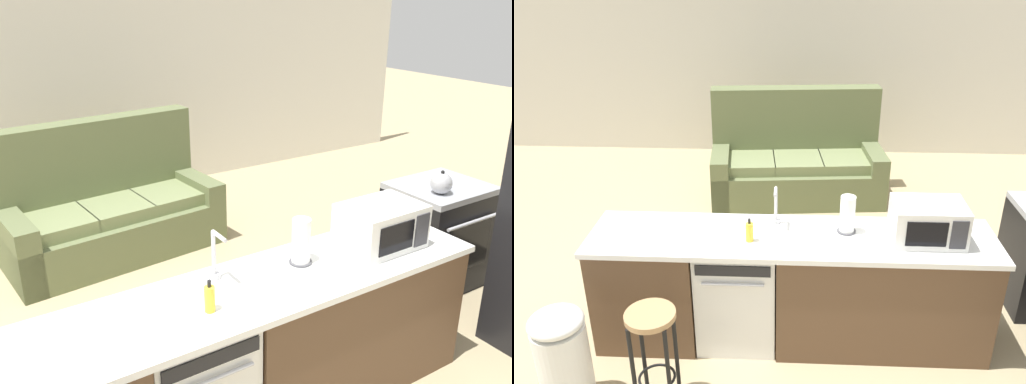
% 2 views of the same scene
% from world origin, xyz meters
% --- Properties ---
extents(wall_back, '(10.00, 0.06, 2.60)m').
position_xyz_m(wall_back, '(0.30, 4.20, 1.30)').
color(wall_back, silver).
rests_on(wall_back, ground_plane).
extents(kitchen_counter, '(2.94, 0.66, 0.90)m').
position_xyz_m(kitchen_counter, '(0.24, 0.00, 0.42)').
color(kitchen_counter, brown).
rests_on(kitchen_counter, ground_plane).
extents(stove_range, '(0.76, 0.68, 0.90)m').
position_xyz_m(stove_range, '(2.35, 0.55, 0.45)').
color(stove_range, black).
rests_on(stove_range, ground_plane).
extents(microwave, '(0.50, 0.37, 0.28)m').
position_xyz_m(microwave, '(1.10, -0.00, 1.04)').
color(microwave, white).
rests_on(microwave, kitchen_counter).
extents(sink_faucet, '(0.07, 0.18, 0.30)m').
position_xyz_m(sink_faucet, '(0.03, 0.18, 1.03)').
color(sink_faucet, silver).
rests_on(sink_faucet, kitchen_counter).
extents(paper_towel_roll, '(0.14, 0.14, 0.28)m').
position_xyz_m(paper_towel_roll, '(0.55, 0.08, 1.04)').
color(paper_towel_roll, '#4C4C51').
rests_on(paper_towel_roll, kitchen_counter).
extents(soap_bottle, '(0.06, 0.06, 0.18)m').
position_xyz_m(soap_bottle, '(-0.15, -0.09, 0.97)').
color(soap_bottle, yellow).
rests_on(soap_bottle, kitchen_counter).
extents(kettle, '(0.21, 0.17, 0.19)m').
position_xyz_m(kettle, '(2.18, 0.42, 0.99)').
color(kettle, '#B2B2B7').
rests_on(kettle, stove_range).
extents(couch, '(2.07, 1.08, 1.27)m').
position_xyz_m(couch, '(0.18, 2.67, 0.39)').
color(couch, '#667047').
rests_on(couch, ground_plane).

